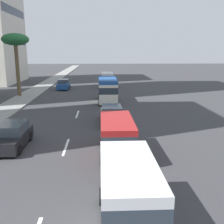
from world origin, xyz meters
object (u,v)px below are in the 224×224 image
Objects in this scene: minibus_second at (108,89)px; palm_tree at (15,42)px; car_fourth at (12,136)px; car_fifth at (112,115)px; van_lead at (128,190)px; van_seventh at (117,135)px; van_sixth at (107,79)px; car_third at (64,85)px.

palm_tree is (4.16, 12.22, 5.84)m from minibus_second.
palm_tree is at bearing -165.01° from car_fourth.
car_fourth is at bearing -165.01° from palm_tree.
car_fourth is at bearing 130.66° from car_fifth.
van_lead reaches higher than van_seventh.
minibus_second is 13.31m from van_sixth.
van_lead reaches higher than car_fifth.
minibus_second is at bearing 0.03° from van_lead.
car_third reaches higher than car_fourth.
car_fourth is 9.05m from car_fifth.
van_seventh is at bearing 179.80° from car_fifth.
van_lead is at bearing 38.78° from car_fourth.
van_lead is 14.41m from car_fifth.
van_seventh reaches higher than car_fourth.
van_lead is 10.92m from car_fourth.
car_fifth is at bearing 179.32° from van_sixth.
minibus_second is 1.54× the size of car_fourth.
minibus_second reaches higher than van_sixth.
car_fourth is at bearing 38.78° from van_lead.
palm_tree is (-9.14, 12.54, 5.99)m from van_sixth.
van_sixth is at bearing -1.40° from minibus_second.
van_lead is 31.75m from palm_tree.
palm_tree reaches higher than car_fifth.
palm_tree is at bearing 40.68° from car_fifth.
minibus_second is 1.40× the size of van_seventh.
car_third is 11.29m from palm_tree.
van_seventh is (-17.81, -0.02, -0.31)m from minibus_second.
minibus_second is at bearing -108.80° from palm_tree.
minibus_second is 1.50× the size of car_fifth.
palm_tree is (21.97, 12.24, 6.15)m from van_seventh.
van_sixth is at bearing 102.68° from car_third.
car_third is at bearing 102.68° from van_sixth.
palm_tree is (20.16, 5.40, 6.70)m from car_fourth.
van_seventh is (-7.70, 0.03, 0.58)m from car_fifth.
minibus_second is 17.42m from car_fourth.
car_fifth is at bearing -179.73° from minibus_second.
minibus_second is 17.81m from van_seventh.
van_seventh is (-1.81, -6.84, 0.56)m from car_fourth.
van_lead is 1.04× the size of car_fifth.
van_lead is 0.55× the size of palm_tree.
car_fourth is 0.91× the size of van_seventh.
car_fourth is (-27.65, -0.23, -0.02)m from car_third.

